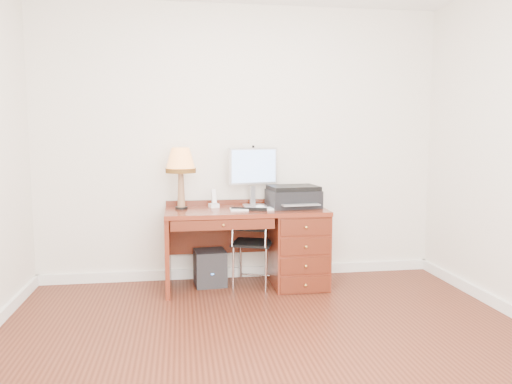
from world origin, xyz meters
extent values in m
plane|color=#3F190E|center=(0.00, 0.00, 0.00)|extent=(4.00, 4.00, 0.00)
plane|color=silver|center=(0.00, 1.75, 1.35)|extent=(4.00, 0.00, 4.00)
cube|color=white|center=(0.00, 1.74, 0.05)|extent=(4.00, 0.03, 0.10)
cube|color=maroon|center=(0.00, 1.40, 0.73)|extent=(1.50, 0.65, 0.04)
cube|color=maroon|center=(0.50, 1.40, 0.35)|extent=(0.50, 0.61, 0.71)
cube|color=maroon|center=(-0.73, 1.40, 0.35)|extent=(0.04, 0.61, 0.71)
cube|color=#561F11|center=(-0.24, 1.69, 0.46)|extent=(0.96, 0.03, 0.39)
cube|color=#561F11|center=(-0.24, 1.09, 0.66)|extent=(0.91, 0.03, 0.09)
sphere|color=#BF8C3F|center=(0.50, 1.06, 0.35)|extent=(0.03, 0.03, 0.03)
cube|color=silver|center=(0.11, 1.57, 0.76)|extent=(0.25, 0.20, 0.01)
cube|color=silver|center=(0.11, 1.62, 0.85)|extent=(0.05, 0.04, 0.18)
cube|color=silver|center=(0.11, 1.60, 1.14)|extent=(0.49, 0.15, 0.36)
cube|color=#4C8CF2|center=(0.11, 1.57, 1.14)|extent=(0.44, 0.11, 0.32)
cube|color=white|center=(0.06, 1.33, 0.76)|extent=(0.44, 0.13, 0.02)
cylinder|color=black|center=(0.13, 1.36, 0.75)|extent=(0.21, 0.21, 0.01)
ellipsoid|color=white|center=(0.13, 1.36, 0.77)|extent=(0.09, 0.06, 0.04)
cube|color=black|center=(0.46, 1.43, 0.83)|extent=(0.51, 0.41, 0.17)
cube|color=black|center=(0.46, 1.43, 0.94)|extent=(0.48, 0.39, 0.04)
cylinder|color=black|center=(-0.60, 1.48, 0.76)|extent=(0.12, 0.12, 0.02)
cone|color=#8F6543|center=(-0.60, 1.48, 0.94)|extent=(0.07, 0.07, 0.34)
cone|color=#FFA050|center=(-0.60, 1.48, 1.22)|extent=(0.28, 0.28, 0.21)
cylinder|color=#593814|center=(-0.60, 1.48, 1.11)|extent=(0.28, 0.28, 0.04)
cube|color=white|center=(-0.29, 1.54, 0.77)|extent=(0.10, 0.10, 0.04)
cube|color=white|center=(-0.29, 1.54, 0.86)|extent=(0.06, 0.07, 0.14)
cylinder|color=black|center=(0.29, 1.62, 0.80)|extent=(0.08, 0.08, 0.10)
cube|color=black|center=(0.07, 1.44, 0.41)|extent=(0.47, 0.47, 0.02)
cube|color=black|center=(0.07, 1.27, 0.67)|extent=(0.32, 0.13, 0.22)
cylinder|color=silver|center=(-0.08, 1.60, 0.21)|extent=(0.02, 0.02, 0.41)
cylinder|color=silver|center=(0.23, 1.60, 0.21)|extent=(0.02, 0.02, 0.41)
cylinder|color=silver|center=(-0.08, 1.28, 0.21)|extent=(0.02, 0.02, 0.41)
cylinder|color=silver|center=(0.23, 1.28, 0.21)|extent=(0.02, 0.02, 0.41)
cylinder|color=silver|center=(-0.08, 1.27, 0.60)|extent=(0.02, 0.02, 0.37)
cylinder|color=silver|center=(0.23, 1.27, 0.60)|extent=(0.02, 0.02, 0.37)
cube|color=black|center=(-0.34, 1.50, 0.17)|extent=(0.32, 0.32, 0.34)
camera|label=1|loc=(-0.60, -3.20, 1.45)|focal=35.00mm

